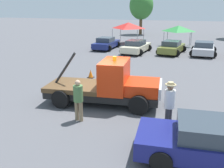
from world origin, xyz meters
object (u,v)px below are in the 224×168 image
(foreground_car, at_px, (219,143))
(person_near_truck, at_px, (169,102))
(canopy_tent_red, at_px, (129,25))
(canopy_tent_green, at_px, (179,29))
(parked_car_silver, at_px, (204,48))
(traffic_cone, at_px, (91,74))
(parked_car_olive, at_px, (172,47))
(tree_left, at_px, (141,6))
(tow_truck, at_px, (109,86))
(parked_car_cream, at_px, (136,47))
(person_at_hood, at_px, (78,98))
(parked_car_navy, at_px, (106,43))

(foreground_car, bearing_deg, person_near_truck, 129.04)
(canopy_tent_red, height_order, canopy_tent_green, canopy_tent_red)
(person_near_truck, distance_m, canopy_tent_red, 23.95)
(parked_car_silver, relative_size, traffic_cone, 8.30)
(foreground_car, xyz_separation_m, canopy_tent_green, (-3.83, 23.85, 1.46))
(parked_car_olive, distance_m, tree_left, 19.14)
(parked_car_olive, relative_size, canopy_tent_red, 1.37)
(foreground_car, height_order, traffic_cone, foreground_car)
(tow_truck, bearing_deg, canopy_tent_green, 78.76)
(tow_truck, distance_m, parked_car_cream, 14.52)
(parked_car_silver, bearing_deg, foreground_car, -177.06)
(person_near_truck, xyz_separation_m, canopy_tent_green, (-2.07, 22.17, 0.98))
(tree_left, relative_size, traffic_cone, 12.97)
(foreground_car, distance_m, person_at_hood, 5.52)
(parked_car_silver, relative_size, canopy_tent_red, 1.37)
(canopy_tent_red, bearing_deg, parked_car_cream, -66.55)
(tow_truck, distance_m, canopy_tent_green, 20.53)
(person_near_truck, distance_m, person_at_hood, 3.67)
(tow_truck, height_order, canopy_tent_red, canopy_tent_red)
(person_at_hood, relative_size, parked_car_olive, 0.39)
(person_near_truck, relative_size, person_at_hood, 1.08)
(person_near_truck, bearing_deg, parked_car_cream, -53.46)
(tow_truck, bearing_deg, canopy_tent_red, 95.95)
(parked_car_navy, distance_m, canopy_tent_green, 9.00)
(tow_truck, relative_size, person_near_truck, 3.02)
(person_near_truck, bearing_deg, foreground_car, 153.52)
(canopy_tent_green, bearing_deg, tow_truck, -92.92)
(canopy_tent_green, height_order, traffic_cone, canopy_tent_green)
(parked_car_cream, bearing_deg, person_at_hood, -169.93)
(parked_car_cream, bearing_deg, canopy_tent_red, 26.70)
(parked_car_cream, bearing_deg, canopy_tent_green, -26.55)
(parked_car_cream, relative_size, traffic_cone, 8.67)
(tow_truck, distance_m, parked_car_silver, 16.06)
(parked_car_olive, bearing_deg, person_at_hood, -178.34)
(person_at_hood, bearing_deg, tree_left, 19.58)
(parked_car_cream, relative_size, canopy_tent_green, 1.59)
(parked_car_olive, bearing_deg, canopy_tent_red, 55.06)
(parked_car_cream, relative_size, tree_left, 0.67)
(tree_left, bearing_deg, canopy_tent_red, -83.73)
(parked_car_olive, distance_m, parked_car_silver, 3.10)
(parked_car_silver, height_order, canopy_tent_green, canopy_tent_green)
(tow_truck, xyz_separation_m, parked_car_silver, (4.11, 15.52, -0.29))
(tree_left, bearing_deg, canopy_tent_green, -57.12)
(canopy_tent_red, bearing_deg, person_near_truck, -69.49)
(canopy_tent_red, height_order, traffic_cone, canopy_tent_red)
(foreground_car, relative_size, person_near_truck, 2.75)
(foreground_car, distance_m, traffic_cone, 10.70)
(canopy_tent_green, xyz_separation_m, tree_left, (-7.57, 11.71, 2.67))
(parked_car_cream, distance_m, tree_left, 18.79)
(tow_truck, bearing_deg, parked_car_navy, 103.84)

